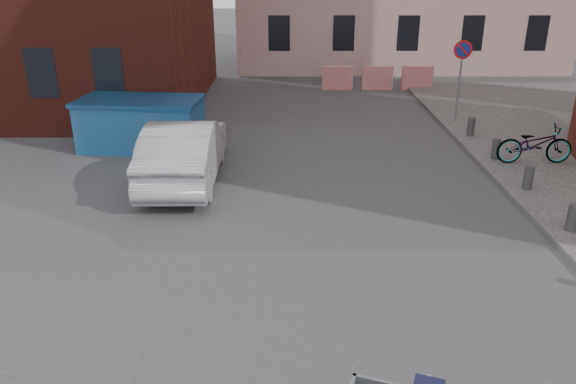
{
  "coord_description": "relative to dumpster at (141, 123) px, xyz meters",
  "views": [
    {
      "loc": [
        0.32,
        -8.86,
        5.1
      ],
      "look_at": [
        0.35,
        0.84,
        1.1
      ],
      "focal_mm": 35.0,
      "sensor_mm": 36.0,
      "label": 1
    }
  ],
  "objects": [
    {
      "name": "bicycle",
      "position": [
        10.76,
        -1.7,
        -0.1
      ],
      "size": [
        1.99,
        0.72,
        1.04
      ],
      "primitive_type": "imported",
      "rotation": [
        0.0,
        0.0,
        1.58
      ],
      "color": "black",
      "rests_on": "sidewalk"
    },
    {
      "name": "ground",
      "position": [
        3.88,
        -6.96,
        -0.74
      ],
      "size": [
        120.0,
        120.0,
        0.0
      ],
      "primitive_type": "plane",
      "color": "#38383A",
      "rests_on": "ground"
    },
    {
      "name": "bollards",
      "position": [
        9.88,
        -3.56,
        -0.34
      ],
      "size": [
        0.22,
        9.02,
        0.55
      ],
      "color": "#3A3A3D",
      "rests_on": "sidewalk"
    },
    {
      "name": "no_parking_sign",
      "position": [
        9.88,
        2.53,
        1.28
      ],
      "size": [
        0.6,
        0.09,
        2.65
      ],
      "color": "gray",
      "rests_on": "sidewalk"
    },
    {
      "name": "silver_car",
      "position": [
        1.68,
        -2.62,
        0.03
      ],
      "size": [
        1.67,
        4.69,
        1.54
      ],
      "primitive_type": "imported",
      "rotation": [
        0.0,
        0.0,
        3.15
      ],
      "color": "#A0A2A7",
      "rests_on": "ground"
    },
    {
      "name": "barriers",
      "position": [
        8.08,
        8.04,
        -0.24
      ],
      "size": [
        4.7,
        0.18,
        1.0
      ],
      "color": "red",
      "rests_on": "ground"
    },
    {
      "name": "dumpster",
      "position": [
        0.0,
        0.0,
        0.0
      ],
      "size": [
        3.66,
        2.15,
        1.47
      ],
      "rotation": [
        0.0,
        0.0,
        -0.1
      ],
      "color": "#1F5A95",
      "rests_on": "ground"
    }
  ]
}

